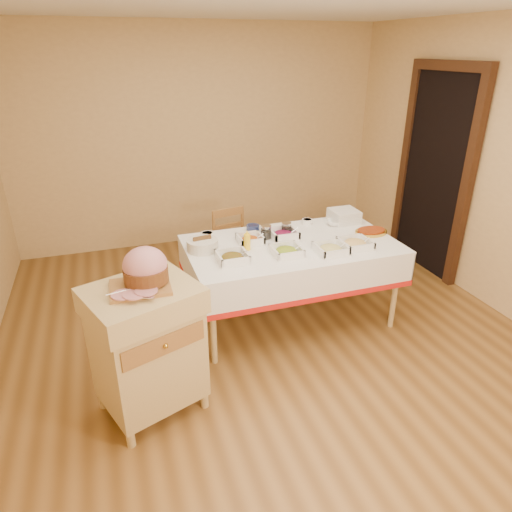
{
  "coord_description": "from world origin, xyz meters",
  "views": [
    {
      "loc": [
        -1.16,
        -3.06,
        2.31
      ],
      "look_at": [
        -0.06,
        0.2,
        0.73
      ],
      "focal_mm": 32.0,
      "sensor_mm": 36.0,
      "label": 1
    }
  ],
  "objects_px": {
    "preserve_jar_left": "(266,233)",
    "bread_basket": "(202,245)",
    "ham_on_board": "(145,270)",
    "mustard_bottle": "(247,241)",
    "dining_table": "(291,260)",
    "plate_stack": "(344,216)",
    "brass_platter": "(371,232)",
    "dining_chair": "(234,250)",
    "preserve_jar_right": "(286,229)",
    "butcher_cart": "(147,343)"
  },
  "relations": [
    {
      "from": "bread_basket",
      "to": "plate_stack",
      "type": "height_order",
      "value": "plate_stack"
    },
    {
      "from": "dining_table",
      "to": "preserve_jar_right",
      "type": "xyz_separation_m",
      "value": [
        0.03,
        0.2,
        0.21
      ]
    },
    {
      "from": "dining_chair",
      "to": "preserve_jar_left",
      "type": "distance_m",
      "value": 0.7
    },
    {
      "from": "butcher_cart",
      "to": "brass_platter",
      "type": "bearing_deg",
      "value": 19.59
    },
    {
      "from": "dining_table",
      "to": "mustard_bottle",
      "type": "height_order",
      "value": "mustard_bottle"
    },
    {
      "from": "dining_chair",
      "to": "preserve_jar_right",
      "type": "bearing_deg",
      "value": -57.96
    },
    {
      "from": "mustard_bottle",
      "to": "bread_basket",
      "type": "xyz_separation_m",
      "value": [
        -0.36,
        0.11,
        -0.03
      ]
    },
    {
      "from": "preserve_jar_right",
      "to": "brass_platter",
      "type": "xyz_separation_m",
      "value": [
        0.75,
        -0.22,
        -0.03
      ]
    },
    {
      "from": "butcher_cart",
      "to": "preserve_jar_left",
      "type": "relative_size",
      "value": 7.71
    },
    {
      "from": "dining_chair",
      "to": "ham_on_board",
      "type": "distance_m",
      "value": 1.89
    },
    {
      "from": "dining_chair",
      "to": "brass_platter",
      "type": "distance_m",
      "value": 1.37
    },
    {
      "from": "preserve_jar_left",
      "to": "mustard_bottle",
      "type": "relative_size",
      "value": 0.71
    },
    {
      "from": "plate_stack",
      "to": "brass_platter",
      "type": "bearing_deg",
      "value": -75.11
    },
    {
      "from": "bread_basket",
      "to": "plate_stack",
      "type": "bearing_deg",
      "value": 8.92
    },
    {
      "from": "bread_basket",
      "to": "plate_stack",
      "type": "distance_m",
      "value": 1.47
    },
    {
      "from": "bread_basket",
      "to": "mustard_bottle",
      "type": "bearing_deg",
      "value": -17.04
    },
    {
      "from": "dining_table",
      "to": "dining_chair",
      "type": "bearing_deg",
      "value": 112.59
    },
    {
      "from": "dining_chair",
      "to": "mustard_bottle",
      "type": "bearing_deg",
      "value": -97.38
    },
    {
      "from": "ham_on_board",
      "to": "plate_stack",
      "type": "height_order",
      "value": "ham_on_board"
    },
    {
      "from": "bread_basket",
      "to": "dining_chair",
      "type": "bearing_deg",
      "value": 54.78
    },
    {
      "from": "preserve_jar_left",
      "to": "preserve_jar_right",
      "type": "relative_size",
      "value": 1.07
    },
    {
      "from": "preserve_jar_left",
      "to": "mustard_bottle",
      "type": "xyz_separation_m",
      "value": [
        -0.23,
        -0.18,
        0.02
      ]
    },
    {
      "from": "mustard_bottle",
      "to": "bread_basket",
      "type": "distance_m",
      "value": 0.37
    },
    {
      "from": "bread_basket",
      "to": "ham_on_board",
      "type": "bearing_deg",
      "value": -122.63
    },
    {
      "from": "ham_on_board",
      "to": "preserve_jar_left",
      "type": "distance_m",
      "value": 1.48
    },
    {
      "from": "bread_basket",
      "to": "preserve_jar_right",
      "type": "bearing_deg",
      "value": 7.12
    },
    {
      "from": "dining_chair",
      "to": "ham_on_board",
      "type": "relative_size",
      "value": 2.14
    },
    {
      "from": "mustard_bottle",
      "to": "preserve_jar_right",
      "type": "bearing_deg",
      "value": 25.46
    },
    {
      "from": "preserve_jar_right",
      "to": "mustard_bottle",
      "type": "distance_m",
      "value": 0.49
    },
    {
      "from": "ham_on_board",
      "to": "preserve_jar_right",
      "type": "distance_m",
      "value": 1.65
    },
    {
      "from": "preserve_jar_left",
      "to": "bread_basket",
      "type": "relative_size",
      "value": 0.47
    },
    {
      "from": "plate_stack",
      "to": "brass_platter",
      "type": "height_order",
      "value": "plate_stack"
    },
    {
      "from": "preserve_jar_left",
      "to": "bread_basket",
      "type": "height_order",
      "value": "preserve_jar_left"
    },
    {
      "from": "dining_chair",
      "to": "brass_platter",
      "type": "xyz_separation_m",
      "value": [
        1.09,
        -0.76,
        0.35
      ]
    },
    {
      "from": "butcher_cart",
      "to": "mustard_bottle",
      "type": "distance_m",
      "value": 1.25
    },
    {
      "from": "butcher_cart",
      "to": "brass_platter",
      "type": "relative_size",
      "value": 3.08
    },
    {
      "from": "brass_platter",
      "to": "preserve_jar_left",
      "type": "bearing_deg",
      "value": 168.47
    },
    {
      "from": "dining_chair",
      "to": "plate_stack",
      "type": "xyz_separation_m",
      "value": [
        0.99,
        -0.42,
        0.39
      ]
    },
    {
      "from": "ham_on_board",
      "to": "preserve_jar_right",
      "type": "bearing_deg",
      "value": 35.21
    },
    {
      "from": "butcher_cart",
      "to": "bread_basket",
      "type": "xyz_separation_m",
      "value": [
        0.58,
        0.87,
        0.27
      ]
    },
    {
      "from": "ham_on_board",
      "to": "bread_basket",
      "type": "xyz_separation_m",
      "value": [
        0.54,
        0.84,
        -0.25
      ]
    },
    {
      "from": "ham_on_board",
      "to": "mustard_bottle",
      "type": "distance_m",
      "value": 1.18
    },
    {
      "from": "dining_chair",
      "to": "ham_on_board",
      "type": "height_order",
      "value": "ham_on_board"
    },
    {
      "from": "ham_on_board",
      "to": "preserve_jar_left",
      "type": "height_order",
      "value": "ham_on_board"
    },
    {
      "from": "mustard_bottle",
      "to": "dining_table",
      "type": "bearing_deg",
      "value": 1.0
    },
    {
      "from": "preserve_jar_right",
      "to": "plate_stack",
      "type": "xyz_separation_m",
      "value": [
        0.65,
        0.13,
        0.01
      ]
    },
    {
      "from": "butcher_cart",
      "to": "dining_chair",
      "type": "xyz_separation_m",
      "value": [
        1.03,
        1.52,
        -0.11
      ]
    },
    {
      "from": "mustard_bottle",
      "to": "brass_platter",
      "type": "relative_size",
      "value": 0.57
    },
    {
      "from": "dining_table",
      "to": "bread_basket",
      "type": "xyz_separation_m",
      "value": [
        -0.77,
        0.1,
        0.21
      ]
    },
    {
      "from": "butcher_cart",
      "to": "brass_platter",
      "type": "distance_m",
      "value": 2.26
    }
  ]
}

